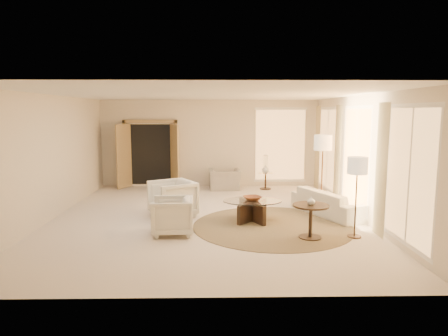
{
  "coord_description": "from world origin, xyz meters",
  "views": [
    {
      "loc": [
        0.22,
        -8.95,
        2.41
      ],
      "look_at": [
        0.4,
        0.4,
        1.1
      ],
      "focal_mm": 32.0,
      "sensor_mm": 36.0,
      "label": 1
    }
  ],
  "objects_px": {
    "accent_chair": "(225,176)",
    "side_table": "(265,179)",
    "sofa": "(330,202)",
    "armchair_left": "(172,197)",
    "end_table": "(311,215)",
    "armchair_right": "(172,214)",
    "side_vase": "(266,169)",
    "floor_lamp_near": "(323,146)",
    "floor_lamp_far": "(357,169)",
    "coffee_table": "(252,208)",
    "bowl": "(252,198)",
    "end_vase": "(311,201)"
  },
  "relations": [
    {
      "from": "accent_chair",
      "to": "side_table",
      "type": "distance_m",
      "value": 1.3
    },
    {
      "from": "sofa",
      "to": "armchair_left",
      "type": "bearing_deg",
      "value": 67.76
    },
    {
      "from": "sofa",
      "to": "end_table",
      "type": "distance_m",
      "value": 1.98
    },
    {
      "from": "accent_chair",
      "to": "armchair_left",
      "type": "bearing_deg",
      "value": 65.57
    },
    {
      "from": "armchair_right",
      "to": "side_vase",
      "type": "distance_m",
      "value": 5.22
    },
    {
      "from": "floor_lamp_near",
      "to": "floor_lamp_far",
      "type": "xyz_separation_m",
      "value": [
        0.0,
        -2.49,
        -0.23
      ]
    },
    {
      "from": "end_table",
      "to": "side_vase",
      "type": "xyz_separation_m",
      "value": [
        -0.26,
        4.95,
        0.2
      ]
    },
    {
      "from": "accent_chair",
      "to": "side_vase",
      "type": "xyz_separation_m",
      "value": [
        1.29,
        0.0,
        0.22
      ]
    },
    {
      "from": "sofa",
      "to": "end_table",
      "type": "xyz_separation_m",
      "value": [
        -0.87,
        -1.77,
        0.16
      ]
    },
    {
      "from": "end_table",
      "to": "floor_lamp_near",
      "type": "height_order",
      "value": "floor_lamp_near"
    },
    {
      "from": "armchair_left",
      "to": "accent_chair",
      "type": "bearing_deg",
      "value": 128.6
    },
    {
      "from": "accent_chair",
      "to": "coffee_table",
      "type": "height_order",
      "value": "accent_chair"
    },
    {
      "from": "sofa",
      "to": "side_vase",
      "type": "bearing_deg",
      "value": -4.35
    },
    {
      "from": "sofa",
      "to": "bowl",
      "type": "height_order",
      "value": "sofa"
    },
    {
      "from": "side_table",
      "to": "end_vase",
      "type": "xyz_separation_m",
      "value": [
        0.26,
        -4.95,
        0.41
      ]
    },
    {
      "from": "floor_lamp_far",
      "to": "floor_lamp_near",
      "type": "bearing_deg",
      "value": 90.0
    },
    {
      "from": "armchair_left",
      "to": "end_table",
      "type": "bearing_deg",
      "value": 29.42
    },
    {
      "from": "end_table",
      "to": "bowl",
      "type": "bearing_deg",
      "value": 129.48
    },
    {
      "from": "armchair_left",
      "to": "end_vase",
      "type": "relative_size",
      "value": 5.81
    },
    {
      "from": "side_table",
      "to": "side_vase",
      "type": "xyz_separation_m",
      "value": [
        0.0,
        0.0,
        0.33
      ]
    },
    {
      "from": "armchair_left",
      "to": "end_table",
      "type": "relative_size",
      "value": 1.34
    },
    {
      "from": "side_table",
      "to": "end_vase",
      "type": "relative_size",
      "value": 3.31
    },
    {
      "from": "bowl",
      "to": "side_vase",
      "type": "distance_m",
      "value": 3.8
    },
    {
      "from": "accent_chair",
      "to": "end_vase",
      "type": "relative_size",
      "value": 6.04
    },
    {
      "from": "armchair_right",
      "to": "floor_lamp_near",
      "type": "distance_m",
      "value": 4.35
    },
    {
      "from": "side_table",
      "to": "armchair_left",
      "type": "bearing_deg",
      "value": -127.96
    },
    {
      "from": "accent_chair",
      "to": "floor_lamp_near",
      "type": "height_order",
      "value": "floor_lamp_near"
    },
    {
      "from": "armchair_left",
      "to": "floor_lamp_far",
      "type": "bearing_deg",
      "value": 36.3
    },
    {
      "from": "coffee_table",
      "to": "end_vase",
      "type": "distance_m",
      "value": 1.65
    },
    {
      "from": "coffee_table",
      "to": "end_table",
      "type": "height_order",
      "value": "end_table"
    },
    {
      "from": "end_table",
      "to": "floor_lamp_far",
      "type": "relative_size",
      "value": 0.45
    },
    {
      "from": "end_table",
      "to": "bowl",
      "type": "relative_size",
      "value": 1.81
    },
    {
      "from": "coffee_table",
      "to": "floor_lamp_far",
      "type": "distance_m",
      "value": 2.45
    },
    {
      "from": "armchair_left",
      "to": "coffee_table",
      "type": "relative_size",
      "value": 0.65
    },
    {
      "from": "coffee_table",
      "to": "floor_lamp_far",
      "type": "bearing_deg",
      "value": -32.03
    },
    {
      "from": "sofa",
      "to": "accent_chair",
      "type": "bearing_deg",
      "value": 13.37
    },
    {
      "from": "armchair_right",
      "to": "floor_lamp_near",
      "type": "bearing_deg",
      "value": 119.04
    },
    {
      "from": "armchair_left",
      "to": "side_vase",
      "type": "xyz_separation_m",
      "value": [
        2.57,
        3.29,
        0.18
      ]
    },
    {
      "from": "armchair_left",
      "to": "coffee_table",
      "type": "distance_m",
      "value": 1.87
    },
    {
      "from": "bowl",
      "to": "side_vase",
      "type": "height_order",
      "value": "side_vase"
    },
    {
      "from": "armchair_left",
      "to": "floor_lamp_near",
      "type": "relative_size",
      "value": 0.51
    },
    {
      "from": "sofa",
      "to": "end_vase",
      "type": "distance_m",
      "value": 2.02
    },
    {
      "from": "floor_lamp_far",
      "to": "armchair_right",
      "type": "bearing_deg",
      "value": 175.44
    },
    {
      "from": "armchair_right",
      "to": "coffee_table",
      "type": "relative_size",
      "value": 0.56
    },
    {
      "from": "end_table",
      "to": "armchair_left",
      "type": "bearing_deg",
      "value": 149.63
    },
    {
      "from": "side_table",
      "to": "floor_lamp_far",
      "type": "height_order",
      "value": "floor_lamp_far"
    },
    {
      "from": "armchair_right",
      "to": "end_vase",
      "type": "xyz_separation_m",
      "value": [
        2.68,
        -0.33,
        0.33
      ]
    },
    {
      "from": "armchair_right",
      "to": "bowl",
      "type": "height_order",
      "value": "armchair_right"
    },
    {
      "from": "armchair_left",
      "to": "floor_lamp_near",
      "type": "distance_m",
      "value": 3.96
    },
    {
      "from": "coffee_table",
      "to": "end_vase",
      "type": "relative_size",
      "value": 8.97
    }
  ]
}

